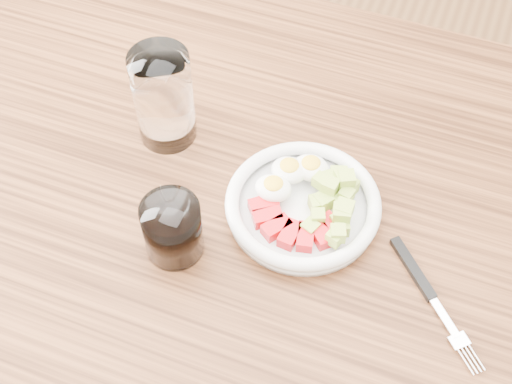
% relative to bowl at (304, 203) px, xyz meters
% --- Properties ---
extents(dining_table, '(1.50, 0.90, 0.77)m').
position_rel_bowl_xyz_m(dining_table, '(-0.05, -0.02, -0.12)').
color(dining_table, brown).
rests_on(dining_table, ground).
extents(bowl, '(0.21, 0.21, 0.05)m').
position_rel_bowl_xyz_m(bowl, '(0.00, 0.00, 0.00)').
color(bowl, white).
rests_on(bowl, dining_table).
extents(fork, '(0.15, 0.15, 0.01)m').
position_rel_bowl_xyz_m(fork, '(0.18, -0.06, -0.01)').
color(fork, black).
rests_on(fork, dining_table).
extents(water_glass, '(0.08, 0.08, 0.15)m').
position_rel_bowl_xyz_m(water_glass, '(-0.23, 0.06, 0.05)').
color(water_glass, white).
rests_on(water_glass, dining_table).
extents(coffee_glass, '(0.07, 0.07, 0.09)m').
position_rel_bowl_xyz_m(coffee_glass, '(-0.14, -0.11, 0.02)').
color(coffee_glass, white).
rests_on(coffee_glass, dining_table).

